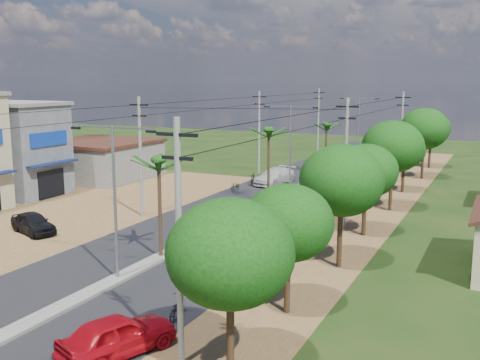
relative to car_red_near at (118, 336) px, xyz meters
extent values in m
plane|color=black|center=(-5.00, 6.44, -0.78)|extent=(160.00, 160.00, 0.00)
cube|color=black|center=(-5.00, 21.44, -0.76)|extent=(12.00, 110.00, 0.04)
cube|color=#605E56|center=(-5.00, 24.44, -0.69)|extent=(1.00, 90.00, 0.18)
cube|color=#53401C|center=(-20.00, 14.44, -0.76)|extent=(18.00, 46.00, 0.04)
cube|color=#53401C|center=(3.50, 21.44, -0.77)|extent=(5.00, 90.00, 0.03)
cube|color=#494B50|center=(-27.00, 20.44, 3.22)|extent=(8.00, 6.00, 8.00)
cube|color=#605E56|center=(-27.00, 20.44, 7.37)|extent=(8.40, 6.40, 0.30)
cube|color=#0F1A42|center=(-22.60, 20.44, 2.32)|extent=(0.80, 5.40, 0.15)
cube|color=black|center=(-22.95, 20.44, 0.52)|extent=(0.10, 3.00, 2.40)
cube|color=navy|center=(-22.92, 20.44, 4.42)|extent=(0.12, 4.20, 1.20)
cube|color=#605E56|center=(-26.00, 30.44, 1.02)|extent=(10.00, 10.00, 3.60)
cube|color=black|center=(-26.00, 30.44, 3.02)|extent=(10.40, 10.40, 0.30)
cylinder|color=black|center=(4.50, 0.44, 1.32)|extent=(0.28, 0.28, 4.20)
ellipsoid|color=black|center=(4.50, 0.44, 3.72)|extent=(4.40, 4.40, 3.74)
cylinder|color=black|center=(4.30, 6.44, 1.14)|extent=(0.28, 0.28, 3.85)
ellipsoid|color=black|center=(4.30, 6.44, 3.34)|extent=(4.00, 4.00, 3.40)
cylinder|color=black|center=(4.70, 13.44, 1.49)|extent=(0.28, 0.28, 4.55)
ellipsoid|color=black|center=(4.70, 13.44, 4.09)|extent=(4.60, 4.60, 3.91)
cylinder|color=black|center=(4.40, 20.44, 1.25)|extent=(0.28, 0.28, 4.06)
ellipsoid|color=black|center=(4.40, 20.44, 3.57)|extent=(4.20, 4.20, 3.57)
cylinder|color=black|center=(4.60, 28.44, 1.60)|extent=(0.28, 0.28, 4.76)
ellipsoid|color=black|center=(4.60, 28.44, 4.32)|extent=(4.80, 4.80, 4.08)
cylinder|color=black|center=(4.20, 36.44, 1.04)|extent=(0.28, 0.28, 3.64)
ellipsoid|color=black|center=(4.20, 36.44, 3.12)|extent=(3.80, 3.80, 3.23)
cylinder|color=black|center=(4.80, 44.44, 1.67)|extent=(0.28, 0.28, 4.90)
ellipsoid|color=black|center=(4.80, 44.44, 4.47)|extent=(5.00, 5.00, 4.25)
cylinder|color=black|center=(4.50, 52.44, 1.39)|extent=(0.28, 0.28, 4.34)
ellipsoid|color=black|center=(4.50, 52.44, 3.87)|extent=(4.40, 4.40, 3.74)
cylinder|color=black|center=(-5.00, 10.44, 2.12)|extent=(0.22, 0.22, 5.80)
cylinder|color=black|center=(-5.00, 26.44, 2.32)|extent=(0.22, 0.22, 6.20)
cylinder|color=black|center=(-5.00, 42.44, 1.97)|extent=(0.22, 0.22, 5.50)
cylinder|color=gray|center=(-5.00, 6.44, 3.22)|extent=(0.16, 0.16, 8.00)
cube|color=gray|center=(-3.80, 6.44, 7.12)|extent=(2.40, 0.08, 0.08)
cube|color=gray|center=(-6.20, 6.44, 7.12)|extent=(2.40, 0.08, 0.08)
cube|color=black|center=(-2.70, 6.44, 7.02)|extent=(0.50, 0.18, 0.12)
cube|color=black|center=(-7.30, 6.44, 7.02)|extent=(0.50, 0.18, 0.12)
cylinder|color=gray|center=(-5.00, 31.44, 3.22)|extent=(0.16, 0.16, 8.00)
cube|color=gray|center=(-3.80, 31.44, 7.12)|extent=(2.40, 0.08, 0.08)
cube|color=gray|center=(-6.20, 31.44, 7.12)|extent=(2.40, 0.08, 0.08)
cube|color=black|center=(-2.70, 31.44, 7.02)|extent=(0.50, 0.18, 0.12)
cube|color=black|center=(-7.30, 31.44, 7.02)|extent=(0.50, 0.18, 0.12)
cylinder|color=gray|center=(-5.00, 56.44, 3.22)|extent=(0.16, 0.16, 8.00)
cube|color=gray|center=(-3.80, 56.44, 7.12)|extent=(2.40, 0.08, 0.08)
cube|color=gray|center=(-6.20, 56.44, 7.12)|extent=(2.40, 0.08, 0.08)
cube|color=black|center=(-2.70, 56.44, 7.02)|extent=(0.50, 0.18, 0.12)
cube|color=black|center=(-7.30, 56.44, 7.02)|extent=(0.50, 0.18, 0.12)
cylinder|color=#605E56|center=(-12.00, 18.44, 3.72)|extent=(0.24, 0.24, 9.00)
cube|color=black|center=(-12.00, 18.44, 7.62)|extent=(1.60, 0.12, 0.12)
cube|color=black|center=(-12.00, 18.44, 6.82)|extent=(1.20, 0.12, 0.12)
cylinder|color=#605E56|center=(-12.00, 40.44, 3.72)|extent=(0.24, 0.24, 9.00)
cube|color=black|center=(-12.00, 40.44, 7.62)|extent=(1.60, 0.12, 0.12)
cube|color=black|center=(-12.00, 40.44, 6.82)|extent=(1.20, 0.12, 0.12)
cylinder|color=#605E56|center=(-12.00, 61.44, 3.72)|extent=(0.24, 0.24, 9.00)
cube|color=black|center=(-12.00, 61.44, 7.62)|extent=(1.60, 0.12, 0.12)
cube|color=black|center=(-12.00, 61.44, 6.82)|extent=(1.20, 0.12, 0.12)
cylinder|color=#605E56|center=(2.50, 0.44, 3.72)|extent=(0.24, 0.24, 9.00)
cube|color=black|center=(2.50, 0.44, 7.62)|extent=(1.60, 0.12, 0.12)
cube|color=black|center=(2.50, 0.44, 6.82)|extent=(1.20, 0.12, 0.12)
cylinder|color=#605E56|center=(2.50, 22.44, 3.72)|extent=(0.24, 0.24, 9.00)
cube|color=black|center=(2.50, 22.44, 7.62)|extent=(1.60, 0.12, 0.12)
cube|color=black|center=(2.50, 22.44, 6.82)|extent=(1.20, 0.12, 0.12)
cylinder|color=#605E56|center=(2.50, 44.44, 3.72)|extent=(0.24, 0.24, 9.00)
cube|color=black|center=(2.50, 44.44, 7.62)|extent=(1.60, 0.12, 0.12)
cube|color=black|center=(2.50, 44.44, 6.82)|extent=(1.20, 0.12, 0.12)
imported|color=#970811|center=(0.00, 0.00, 0.00)|extent=(3.38, 4.95, 1.57)
imported|color=gray|center=(-3.50, 19.87, 0.01)|extent=(1.85, 4.90, 1.60)
imported|color=#AAAAA6|center=(-7.89, 34.90, 0.00)|extent=(3.01, 5.70, 1.57)
imported|color=black|center=(-15.73, 11.24, -0.07)|extent=(4.49, 3.00, 1.42)
imported|color=black|center=(0.20, 3.79, -0.32)|extent=(1.00, 1.84, 0.92)
imported|color=black|center=(-10.00, 30.42, -0.37)|extent=(0.62, 1.59, 0.82)
imported|color=black|center=(-9.69, 33.71, -0.24)|extent=(0.87, 1.88, 1.09)
camera|label=1|loc=(12.61, -15.70, 9.46)|focal=42.00mm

